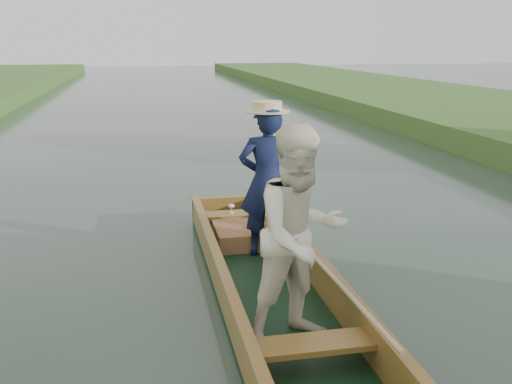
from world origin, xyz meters
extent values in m
plane|color=#283D30|center=(0.00, 0.00, 0.00)|extent=(120.00, 120.00, 0.00)
cube|color=black|center=(0.00, 0.00, 0.04)|extent=(1.10, 5.00, 0.08)
cube|color=olive|center=(-0.51, 0.00, 0.24)|extent=(0.08, 5.00, 0.32)
cube|color=olive|center=(0.51, 0.00, 0.24)|extent=(0.08, 5.00, 0.32)
cube|color=olive|center=(0.00, 2.46, 0.24)|extent=(1.10, 0.08, 0.32)
cube|color=olive|center=(-0.51, 0.00, 0.42)|extent=(0.10, 5.00, 0.04)
cube|color=olive|center=(0.51, 0.00, 0.42)|extent=(0.10, 5.00, 0.04)
cube|color=olive|center=(0.00, 1.90, 0.30)|extent=(0.94, 0.30, 0.05)
cube|color=olive|center=(0.00, -1.60, 0.30)|extent=(0.94, 0.30, 0.05)
imported|color=#131A3C|center=(0.20, 0.94, 0.98)|extent=(0.70, 0.50, 1.79)
cylinder|color=beige|center=(0.20, 0.94, 1.83)|extent=(0.52, 0.52, 0.12)
imported|color=white|center=(0.03, -1.10, 1.01)|extent=(1.08, 0.95, 1.86)
cube|color=#B05A38|center=(0.06, 1.43, 0.19)|extent=(0.85, 0.90, 0.22)
sphere|color=tan|center=(0.35, 1.33, 0.42)|extent=(0.21, 0.21, 0.21)
sphere|color=tan|center=(0.35, 1.32, 0.57)|extent=(0.16, 0.16, 0.16)
sphere|color=tan|center=(0.30, 1.32, 0.64)|extent=(0.06, 0.06, 0.06)
sphere|color=tan|center=(0.41, 1.32, 0.64)|extent=(0.06, 0.06, 0.06)
sphere|color=tan|center=(0.35, 1.26, 0.56)|extent=(0.06, 0.06, 0.06)
sphere|color=tan|center=(0.26, 1.31, 0.45)|extent=(0.07, 0.07, 0.07)
sphere|color=tan|center=(0.45, 1.31, 0.45)|extent=(0.07, 0.07, 0.07)
sphere|color=tan|center=(0.30, 1.30, 0.33)|extent=(0.08, 0.08, 0.08)
sphere|color=tan|center=(0.41, 1.30, 0.33)|extent=(0.08, 0.08, 0.08)
cylinder|color=silver|center=(-0.07, 1.90, 0.33)|extent=(0.07, 0.07, 0.01)
cylinder|color=silver|center=(-0.07, 1.90, 0.37)|extent=(0.01, 0.01, 0.08)
ellipsoid|color=silver|center=(-0.07, 1.90, 0.43)|extent=(0.09, 0.09, 0.05)
cylinder|color=tan|center=(0.43, 0.01, 0.46)|extent=(0.04, 4.48, 0.20)
camera|label=1|loc=(-1.22, -5.39, 2.56)|focal=40.00mm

